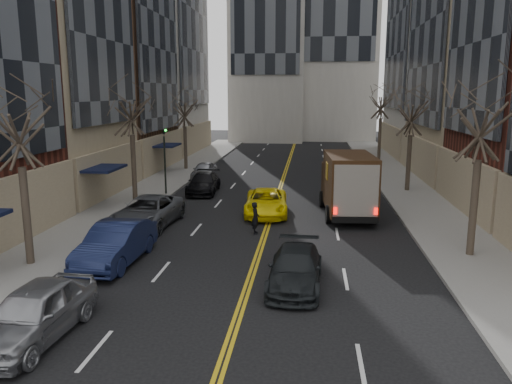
# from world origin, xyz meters

# --- Properties ---
(sidewalk_left) EXTENTS (4.00, 66.00, 0.15)m
(sidewalk_left) POSITION_xyz_m (-9.00, 27.00, 0.07)
(sidewalk_left) COLOR slate
(sidewalk_left) RESTS_ON ground
(sidewalk_right) EXTENTS (4.00, 66.00, 0.15)m
(sidewalk_right) POSITION_xyz_m (9.00, 27.00, 0.07)
(sidewalk_right) COLOR slate
(sidewalk_right) RESTS_ON ground
(tree_lf_near) EXTENTS (3.20, 3.20, 8.41)m
(tree_lf_near) POSITION_xyz_m (-8.80, 8.00, 6.24)
(tree_lf_near) COLOR #382D23
(tree_lf_near) RESTS_ON sidewalk_left
(tree_lf_mid) EXTENTS (3.20, 3.20, 8.91)m
(tree_lf_mid) POSITION_xyz_m (-8.80, 20.00, 6.60)
(tree_lf_mid) COLOR #382D23
(tree_lf_mid) RESTS_ON sidewalk_left
(tree_lf_far) EXTENTS (3.20, 3.20, 8.12)m
(tree_lf_far) POSITION_xyz_m (-8.80, 33.00, 6.02)
(tree_lf_far) COLOR #382D23
(tree_lf_far) RESTS_ON sidewalk_left
(tree_rt_near) EXTENTS (3.20, 3.20, 8.71)m
(tree_rt_near) POSITION_xyz_m (8.80, 11.00, 6.45)
(tree_rt_near) COLOR #382D23
(tree_rt_near) RESTS_ON sidewalk_right
(tree_rt_mid) EXTENTS (3.20, 3.20, 8.32)m
(tree_rt_mid) POSITION_xyz_m (8.80, 25.00, 6.17)
(tree_rt_mid) COLOR #382D23
(tree_rt_mid) RESTS_ON sidewalk_right
(tree_rt_far) EXTENTS (3.20, 3.20, 9.11)m
(tree_rt_far) POSITION_xyz_m (8.80, 40.00, 6.74)
(tree_rt_far) COLOR #382D23
(tree_rt_far) RESTS_ON sidewalk_right
(traffic_signal) EXTENTS (0.29, 0.26, 4.70)m
(traffic_signal) POSITION_xyz_m (-7.39, 22.00, 2.82)
(traffic_signal) COLOR black
(traffic_signal) RESTS_ON sidewalk_left
(ups_truck) EXTENTS (2.94, 6.54, 3.50)m
(ups_truck) POSITION_xyz_m (4.20, 17.78, 1.76)
(ups_truck) COLOR black
(ups_truck) RESTS_ON ground
(observer_sedan) EXTENTS (1.99, 4.55, 1.30)m
(observer_sedan) POSITION_xyz_m (1.67, 7.11, 0.65)
(observer_sedan) COLOR black
(observer_sedan) RESTS_ON ground
(taxi) EXTENTS (2.64, 5.15, 1.39)m
(taxi) POSITION_xyz_m (-0.30, 17.57, 0.70)
(taxi) COLOR #FFE60A
(taxi) RESTS_ON ground
(pedestrian) EXTENTS (0.42, 0.60, 1.56)m
(pedestrian) POSITION_xyz_m (-0.48, 13.64, 0.78)
(pedestrian) COLOR black
(pedestrian) RESTS_ON ground
(parked_lf_a) EXTENTS (2.13, 4.70, 1.57)m
(parked_lf_a) POSITION_xyz_m (-5.41, 2.43, 0.78)
(parked_lf_a) COLOR #9A9CA1
(parked_lf_a) RESTS_ON ground
(parked_lf_b) EXTENTS (1.93, 5.05, 1.64)m
(parked_lf_b) POSITION_xyz_m (-5.57, 8.74, 0.82)
(parked_lf_b) COLOR #121A3A
(parked_lf_b) RESTS_ON ground
(parked_lf_c) EXTENTS (2.89, 5.65, 1.53)m
(parked_lf_c) POSITION_xyz_m (-6.11, 14.34, 0.76)
(parked_lf_c) COLOR #4C4F54
(parked_lf_c) RESTS_ON ground
(parked_lf_d) EXTENTS (2.15, 4.78, 1.36)m
(parked_lf_d) POSITION_xyz_m (-5.10, 23.23, 0.68)
(parked_lf_d) COLOR black
(parked_lf_d) RESTS_ON ground
(parked_lf_e) EXTENTS (1.68, 3.88, 1.30)m
(parked_lf_e) POSITION_xyz_m (-6.30, 28.98, 0.65)
(parked_lf_e) COLOR #9D9FA5
(parked_lf_e) RESTS_ON ground
(parked_rt_a) EXTENTS (2.08, 5.02, 1.62)m
(parked_rt_a) POSITION_xyz_m (5.10, 21.55, 0.81)
(parked_rt_a) COLOR #46494D
(parked_rt_a) RESTS_ON ground
(parked_rt_b) EXTENTS (2.79, 5.61, 1.53)m
(parked_rt_b) POSITION_xyz_m (5.10, 28.49, 0.76)
(parked_rt_b) COLOR #9B9CA2
(parked_rt_b) RESTS_ON ground
(parked_rt_c) EXTENTS (2.20, 5.07, 1.45)m
(parked_rt_c) POSITION_xyz_m (5.10, 32.85, 0.73)
(parked_rt_c) COLOR black
(parked_rt_c) RESTS_ON ground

